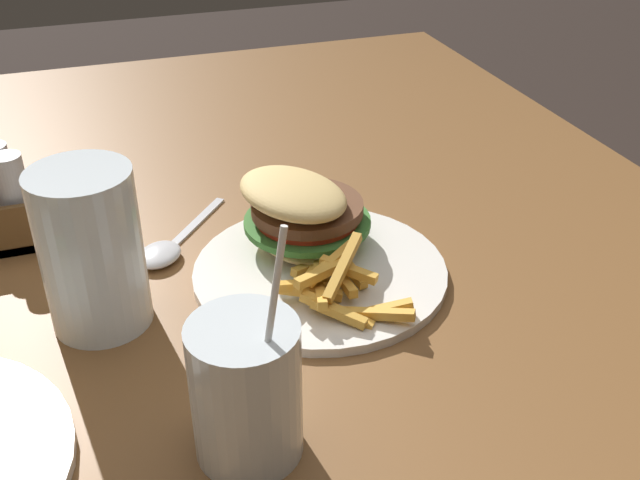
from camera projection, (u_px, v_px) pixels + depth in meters
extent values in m
cube|color=brown|center=(230.00, 322.00, 0.73)|extent=(1.59, 1.17, 0.03)
cylinder|color=brown|center=(396.00, 222.00, 1.66)|extent=(0.07, 0.07, 0.73)
cylinder|color=white|center=(320.00, 271.00, 0.77)|extent=(0.26, 0.26, 0.01)
ellipsoid|color=#DBB770|center=(307.00, 234.00, 0.80)|extent=(0.15, 0.13, 0.02)
cylinder|color=#38752D|center=(307.00, 222.00, 0.80)|extent=(0.16, 0.16, 0.01)
cylinder|color=red|center=(307.00, 216.00, 0.79)|extent=(0.13, 0.13, 0.01)
cylinder|color=brown|center=(307.00, 207.00, 0.79)|extent=(0.14, 0.14, 0.01)
ellipsoid|color=#DBB770|center=(293.00, 193.00, 0.77)|extent=(0.15, 0.13, 0.04)
cube|color=gold|center=(343.00, 267.00, 0.71)|extent=(0.06, 0.06, 0.04)
cube|color=gold|center=(322.00, 273.00, 0.71)|extent=(0.04, 0.06, 0.01)
cube|color=gold|center=(304.00, 285.00, 0.72)|extent=(0.03, 0.07, 0.03)
cube|color=gold|center=(371.00, 314.00, 0.69)|extent=(0.05, 0.07, 0.02)
cube|color=gold|center=(340.00, 276.00, 0.74)|extent=(0.08, 0.01, 0.02)
cube|color=gold|center=(315.00, 270.00, 0.75)|extent=(0.07, 0.05, 0.03)
cube|color=gold|center=(348.00, 265.00, 0.75)|extent=(0.07, 0.02, 0.02)
cube|color=gold|center=(380.00, 311.00, 0.70)|extent=(0.02, 0.06, 0.02)
cube|color=gold|center=(313.00, 266.00, 0.76)|extent=(0.03, 0.05, 0.02)
cube|color=gold|center=(309.00, 292.00, 0.71)|extent=(0.03, 0.06, 0.02)
cube|color=gold|center=(339.00, 313.00, 0.69)|extent=(0.05, 0.05, 0.02)
cube|color=gold|center=(318.00, 269.00, 0.74)|extent=(0.05, 0.03, 0.03)
cube|color=gold|center=(348.00, 270.00, 0.72)|extent=(0.05, 0.05, 0.01)
cube|color=gold|center=(331.00, 263.00, 0.73)|extent=(0.05, 0.06, 0.02)
cube|color=gold|center=(320.00, 295.00, 0.70)|extent=(0.06, 0.02, 0.02)
cube|color=gold|center=(337.00, 311.00, 0.69)|extent=(0.05, 0.06, 0.03)
cylinder|color=silver|center=(91.00, 250.00, 0.67)|extent=(0.09, 0.09, 0.16)
cylinder|color=#B26B19|center=(93.00, 257.00, 0.68)|extent=(0.08, 0.08, 0.14)
cylinder|color=silver|center=(246.00, 391.00, 0.55)|extent=(0.08, 0.08, 0.12)
cylinder|color=orange|center=(247.00, 406.00, 0.55)|extent=(0.07, 0.07, 0.09)
cylinder|color=white|center=(265.00, 361.00, 0.51)|extent=(0.02, 0.04, 0.20)
ellipsoid|color=silver|center=(159.00, 255.00, 0.80)|extent=(0.07, 0.07, 0.02)
cube|color=silver|center=(198.00, 223.00, 0.86)|extent=(0.10, 0.09, 0.00)
cube|color=brown|center=(17.00, 232.00, 0.84)|extent=(0.09, 0.08, 0.01)
cube|color=brown|center=(12.00, 231.00, 0.80)|extent=(0.01, 0.08, 0.06)
cube|color=brown|center=(13.00, 196.00, 0.86)|extent=(0.01, 0.08, 0.06)
cube|color=brown|center=(48.00, 208.00, 0.84)|extent=(0.09, 0.01, 0.06)
cylinder|color=#B2B2B7|center=(14.00, 196.00, 0.80)|extent=(0.03, 0.03, 0.09)
cylinder|color=#B2B2B7|center=(0.00, 185.00, 0.82)|extent=(0.03, 0.03, 0.09)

